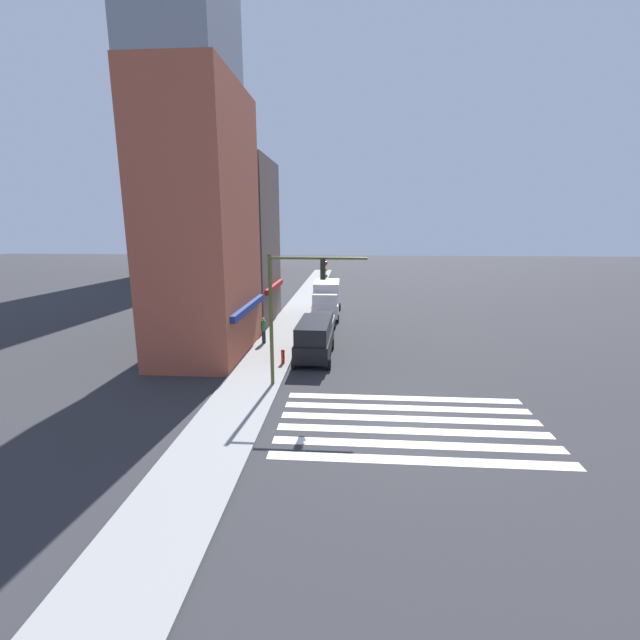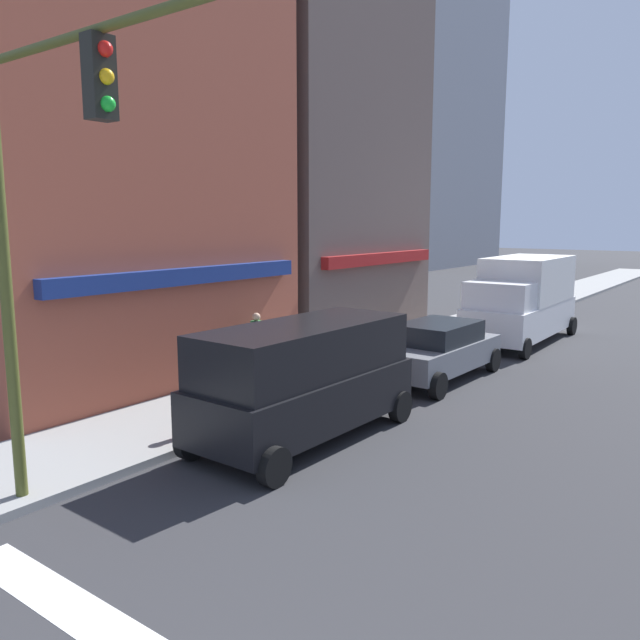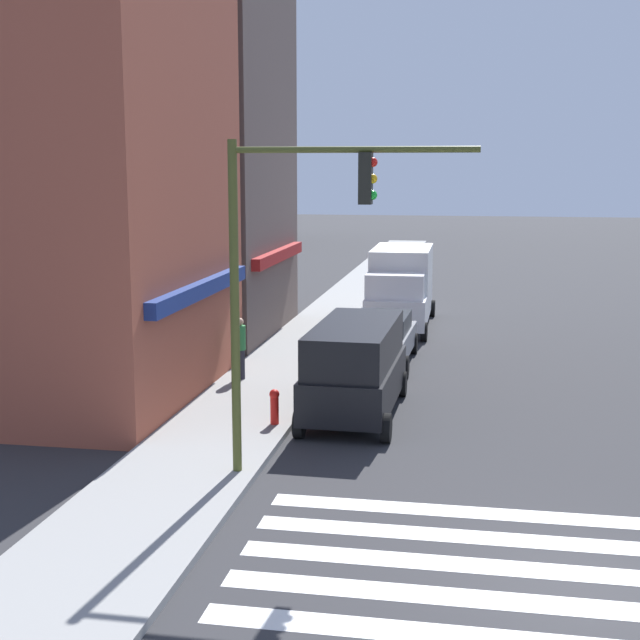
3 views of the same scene
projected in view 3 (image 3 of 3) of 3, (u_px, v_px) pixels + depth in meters
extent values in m
plane|color=#2D2D30|center=(589.00, 591.00, 13.12)|extent=(200.00, 200.00, 0.00)
cube|color=gray|center=(110.00, 548.00, 14.41)|extent=(120.00, 3.00, 0.15)
cube|color=silver|center=(594.00, 608.00, 12.58)|extent=(0.57, 10.80, 0.01)
cube|color=silver|center=(585.00, 574.00, 13.65)|extent=(0.57, 10.80, 0.01)
cube|color=silver|center=(578.00, 544.00, 14.71)|extent=(0.57, 10.80, 0.01)
cube|color=silver|center=(571.00, 519.00, 15.77)|extent=(0.57, 10.80, 0.01)
cube|color=#9E4C38|center=(99.00, 95.00, 22.87)|extent=(8.92, 5.00, 15.94)
cube|color=navy|center=(202.00, 289.00, 23.26)|extent=(7.58, 0.30, 0.40)
cube|color=brown|center=(206.00, 155.00, 31.89)|extent=(8.05, 5.00, 13.08)
cube|color=maroon|center=(279.00, 255.00, 32.04)|extent=(6.84, 0.30, 0.40)
cylinder|color=#474C1E|center=(235.00, 314.00, 17.32)|extent=(0.18, 0.18, 6.67)
cylinder|color=#474C1E|center=(353.00, 150.00, 16.38)|extent=(0.12, 4.62, 0.12)
cube|color=black|center=(366.00, 178.00, 16.43)|extent=(0.32, 0.24, 0.95)
sphere|color=red|center=(373.00, 162.00, 16.36)|extent=(0.18, 0.18, 0.18)
sphere|color=#EAAD14|center=(373.00, 179.00, 16.41)|extent=(0.18, 0.18, 0.18)
sphere|color=green|center=(372.00, 195.00, 16.46)|extent=(0.18, 0.18, 0.18)
cube|color=black|center=(355.00, 383.00, 22.20)|extent=(5.04, 2.11, 1.00)
cube|color=black|center=(355.00, 343.00, 22.03)|extent=(4.79, 1.94, 1.00)
cylinder|color=black|center=(299.00, 424.00, 20.43)|extent=(0.68, 0.22, 0.68)
cylinder|color=black|center=(386.00, 428.00, 20.08)|extent=(0.68, 0.22, 0.68)
cylinder|color=black|center=(330.00, 381.00, 24.49)|extent=(0.68, 0.22, 0.68)
cylinder|color=black|center=(402.00, 384.00, 24.14)|extent=(0.68, 0.22, 0.68)
cube|color=slate|center=(381.00, 343.00, 27.98)|extent=(4.45, 1.92, 0.70)
cube|color=black|center=(381.00, 323.00, 27.88)|extent=(2.47, 1.72, 0.55)
cylinder|color=black|center=(344.00, 365.00, 26.46)|extent=(0.68, 0.22, 0.68)
cylinder|color=black|center=(405.00, 367.00, 26.15)|extent=(0.68, 0.22, 0.68)
cylinder|color=black|center=(360.00, 342.00, 29.94)|extent=(0.68, 0.22, 0.68)
cylinder|color=black|center=(414.00, 343.00, 29.62)|extent=(0.68, 0.22, 0.68)
cube|color=white|center=(400.00, 304.00, 34.41)|extent=(6.23, 2.28, 1.10)
cube|color=silver|center=(402.00, 268.00, 34.78)|extent=(4.37, 2.25, 1.60)
cube|color=white|center=(396.00, 285.00, 32.32)|extent=(1.76, 2.11, 0.90)
cylinder|color=black|center=(363.00, 330.00, 32.09)|extent=(0.68, 0.22, 0.68)
cylinder|color=black|center=(424.00, 332.00, 31.70)|extent=(0.68, 0.22, 0.68)
cylinder|color=black|center=(379.00, 307.00, 37.31)|extent=(0.68, 0.22, 0.68)
cylinder|color=black|center=(432.00, 308.00, 36.92)|extent=(0.68, 0.22, 0.68)
cylinder|color=#23232D|center=(240.00, 364.00, 25.45)|extent=(0.26, 0.26, 0.85)
cylinder|color=#2D7A3D|center=(240.00, 338.00, 25.32)|extent=(0.32, 0.32, 0.70)
sphere|color=tan|center=(240.00, 322.00, 25.24)|extent=(0.22, 0.22, 0.22)
cylinder|color=red|center=(275.00, 411.00, 21.02)|extent=(0.20, 0.20, 0.65)
sphere|color=red|center=(274.00, 394.00, 20.95)|extent=(0.24, 0.24, 0.24)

